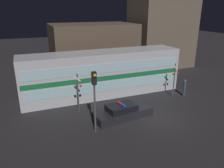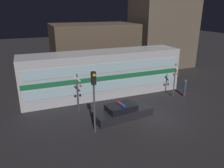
# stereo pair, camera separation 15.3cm
# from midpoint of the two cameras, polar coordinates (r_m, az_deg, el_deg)

# --- Properties ---
(ground_plane) EXTENTS (120.00, 120.00, 0.00)m
(ground_plane) POSITION_cam_midpoint_polar(r_m,az_deg,el_deg) (18.69, 11.73, -8.87)
(ground_plane) COLOR #262326
(train) EXTENTS (16.39, 3.22, 4.56)m
(train) POSITION_cam_midpoint_polar(r_m,az_deg,el_deg) (22.60, -2.13, 2.74)
(train) COLOR silver
(train) RESTS_ON ground_plane
(police_car) EXTENTS (5.14, 2.33, 1.32)m
(police_car) POSITION_cam_midpoint_polar(r_m,az_deg,el_deg) (18.29, 3.01, -7.39)
(police_car) COLOR black
(police_car) RESTS_ON ground_plane
(pedestrian) EXTENTS (0.30, 0.30, 1.79)m
(pedestrian) POSITION_cam_midpoint_polar(r_m,az_deg,el_deg) (23.70, 18.66, -0.97)
(pedestrian) COLOR #3F384C
(pedestrian) RESTS_ON ground_plane
(crossing_signal_near) EXTENTS (0.69, 0.29, 3.53)m
(crossing_signal_near) POSITION_cam_midpoint_polar(r_m,az_deg,el_deg) (22.84, 16.28, 1.47)
(crossing_signal_near) COLOR #4C4C51
(crossing_signal_near) RESTS_ON ground_plane
(crossing_signal_far) EXTENTS (0.69, 0.29, 3.49)m
(crossing_signal_far) POSITION_cam_midpoint_polar(r_m,az_deg,el_deg) (18.86, -8.68, -1.72)
(crossing_signal_far) COLOR #4C4C51
(crossing_signal_far) RESTS_ON ground_plane
(traffic_light_corner) EXTENTS (0.30, 0.46, 4.61)m
(traffic_light_corner) POSITION_cam_midpoint_polar(r_m,az_deg,el_deg) (15.19, -4.46, -1.92)
(traffic_light_corner) COLOR #4C4C51
(traffic_light_corner) RESTS_ON ground_plane
(building_left) EXTENTS (10.99, 6.91, 6.77)m
(building_left) POSITION_cam_midpoint_polar(r_m,az_deg,el_deg) (30.31, -4.64, 9.05)
(building_left) COLOR brown
(building_left) RESTS_ON ground_plane
(building_center) EXTENTS (8.79, 6.37, 10.43)m
(building_center) POSITION_cam_midpoint_polar(r_m,az_deg,el_deg) (35.35, 13.07, 13.05)
(building_center) COLOR brown
(building_center) RESTS_ON ground_plane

